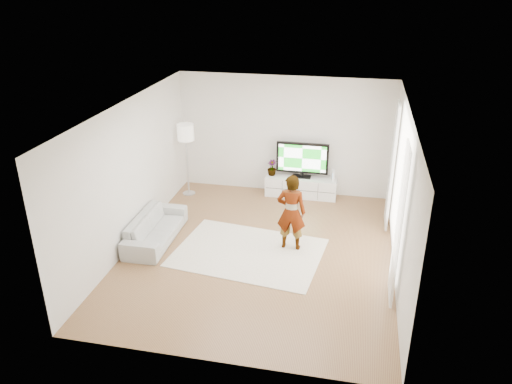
% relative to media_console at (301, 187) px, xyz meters
% --- Properties ---
extents(floor, '(6.00, 6.00, 0.00)m').
position_rel_media_console_xyz_m(floor, '(-0.46, -2.76, -0.24)').
color(floor, olive).
rests_on(floor, ground).
extents(ceiling, '(6.00, 6.00, 0.00)m').
position_rel_media_console_xyz_m(ceiling, '(-0.46, -2.76, 2.56)').
color(ceiling, white).
rests_on(ceiling, wall_back).
extents(wall_left, '(0.02, 6.00, 2.80)m').
position_rel_media_console_xyz_m(wall_left, '(-2.96, -2.76, 1.16)').
color(wall_left, silver).
rests_on(wall_left, floor).
extents(wall_right, '(0.02, 6.00, 2.80)m').
position_rel_media_console_xyz_m(wall_right, '(2.04, -2.76, 1.16)').
color(wall_right, silver).
rests_on(wall_right, floor).
extents(wall_back, '(5.00, 0.02, 2.80)m').
position_rel_media_console_xyz_m(wall_back, '(-0.46, 0.24, 1.16)').
color(wall_back, silver).
rests_on(wall_back, floor).
extents(wall_front, '(5.00, 0.02, 2.80)m').
position_rel_media_console_xyz_m(wall_front, '(-0.46, -5.76, 1.16)').
color(wall_front, silver).
rests_on(wall_front, floor).
extents(window, '(0.01, 2.60, 2.50)m').
position_rel_media_console_xyz_m(window, '(2.02, -2.46, 1.21)').
color(window, white).
rests_on(window, wall_right).
extents(curtain_near, '(0.04, 0.70, 2.60)m').
position_rel_media_console_xyz_m(curtain_near, '(1.94, -3.76, 1.11)').
color(curtain_near, white).
rests_on(curtain_near, floor).
extents(curtain_far, '(0.04, 0.70, 2.60)m').
position_rel_media_console_xyz_m(curtain_far, '(1.94, -1.16, 1.11)').
color(curtain_far, white).
rests_on(curtain_far, floor).
extents(media_console, '(1.68, 0.48, 0.47)m').
position_rel_media_console_xyz_m(media_console, '(0.00, 0.00, 0.00)').
color(media_console, white).
rests_on(media_console, floor).
extents(television, '(1.21, 0.24, 0.85)m').
position_rel_media_console_xyz_m(television, '(0.00, 0.03, 0.69)').
color(television, black).
rests_on(television, media_console).
extents(game_console, '(0.08, 0.18, 0.23)m').
position_rel_media_console_xyz_m(game_console, '(0.73, -0.00, 0.35)').
color(game_console, white).
rests_on(game_console, media_console).
extents(potted_plant, '(0.27, 0.27, 0.38)m').
position_rel_media_console_xyz_m(potted_plant, '(-0.71, 0.00, 0.42)').
color(potted_plant, '#3F7238').
rests_on(potted_plant, media_console).
extents(rug, '(2.95, 2.28, 0.01)m').
position_rel_media_console_xyz_m(rug, '(-0.65, -2.84, -0.23)').
color(rug, white).
rests_on(rug, floor).
extents(player, '(0.56, 0.37, 1.51)m').
position_rel_media_console_xyz_m(player, '(0.10, -2.48, 0.53)').
color(player, '#334772').
rests_on(player, rug).
extents(sofa, '(0.75, 1.86, 0.54)m').
position_rel_media_console_xyz_m(sofa, '(-2.56, -2.73, 0.03)').
color(sofa, '#A8A8A3').
rests_on(sofa, floor).
extents(floor_lamp, '(0.38, 0.38, 1.73)m').
position_rel_media_console_xyz_m(floor_lamp, '(-2.66, -0.44, 1.23)').
color(floor_lamp, silver).
rests_on(floor_lamp, floor).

